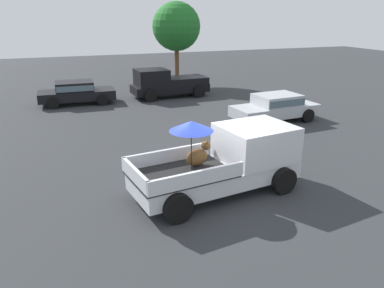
{
  "coord_description": "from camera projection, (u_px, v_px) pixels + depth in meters",
  "views": [
    {
      "loc": [
        -4.26,
        -9.36,
        5.13
      ],
      "look_at": [
        -0.23,
        1.43,
        1.1
      ],
      "focal_mm": 35.38,
      "sensor_mm": 36.0,
      "label": 1
    }
  ],
  "objects": [
    {
      "name": "parked_sedan_far",
      "position": [
        76.0,
        91.0,
        22.07
      ],
      "size": [
        4.34,
        2.06,
        1.33
      ],
      "rotation": [
        0.0,
        0.0,
        -0.02
      ],
      "color": "black",
      "rests_on": "ground"
    },
    {
      "name": "pickup_truck_main",
      "position": [
        229.0,
        160.0,
        11.27
      ],
      "size": [
        5.26,
        2.81,
        2.32
      ],
      "rotation": [
        0.0,
        0.0,
        0.14
      ],
      "color": "black",
      "rests_on": "ground"
    },
    {
      "name": "pickup_truck_red",
      "position": [
        167.0,
        83.0,
        23.88
      ],
      "size": [
        4.88,
        2.34,
        1.8
      ],
      "rotation": [
        0.0,
        0.0,
        3.19
      ],
      "color": "black",
      "rests_on": "ground"
    },
    {
      "name": "ground_plane",
      "position": [
        216.0,
        192.0,
        11.38
      ],
      "size": [
        80.0,
        80.0,
        0.0
      ],
      "primitive_type": "plane",
      "color": "#2D3033"
    },
    {
      "name": "parked_sedan_near",
      "position": [
        276.0,
        106.0,
        18.61
      ],
      "size": [
        4.42,
        2.23,
        1.33
      ],
      "rotation": [
        0.0,
        0.0,
        3.22
      ],
      "color": "black",
      "rests_on": "ground"
    },
    {
      "name": "tree_by_lot",
      "position": [
        176.0,
        27.0,
        26.96
      ],
      "size": [
        3.44,
        3.44,
        5.88
      ],
      "color": "brown",
      "rests_on": "ground"
    }
  ]
}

